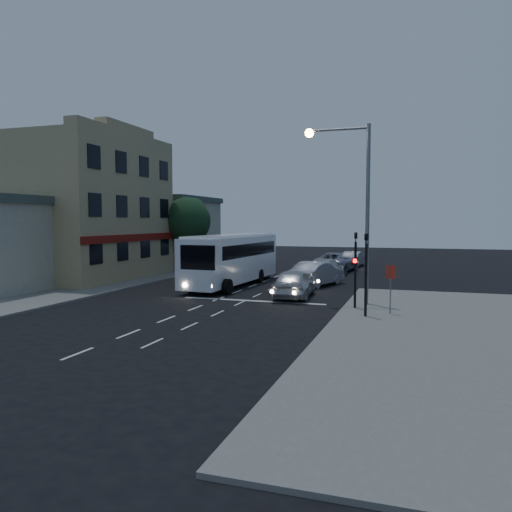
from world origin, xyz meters
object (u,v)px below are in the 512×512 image
(street_tree, at_px, (187,219))
(car_sedan_c, at_px, (336,262))
(streetlight, at_px, (355,193))
(regulatory_sign, at_px, (391,281))
(car_sedan_a, at_px, (317,274))
(traffic_signal_side, at_px, (366,264))
(tour_bus, at_px, (232,258))
(car_suv, at_px, (294,283))
(car_sedan_b, at_px, (326,268))
(traffic_signal_main, at_px, (355,260))
(car_extra, at_px, (353,259))

(street_tree, bearing_deg, car_sedan_c, 18.54)
(streetlight, bearing_deg, regulatory_sign, -51.25)
(car_sedan_a, height_order, regulatory_sign, regulatory_sign)
(traffic_signal_side, relative_size, streetlight, 0.46)
(car_sedan_a, relative_size, regulatory_sign, 2.27)
(regulatory_sign, xyz_separation_m, streetlight, (-1.96, 2.44, 4.14))
(tour_bus, height_order, car_suv, tour_bus)
(car_sedan_a, xyz_separation_m, car_sedan_b, (-0.29, 5.01, -0.08))
(tour_bus, distance_m, car_suv, 6.52)
(streetlight, bearing_deg, tour_bus, 147.84)
(car_suv, distance_m, streetlight, 6.23)
(regulatory_sign, distance_m, streetlight, 5.18)
(car_suv, height_order, traffic_signal_main, traffic_signal_main)
(streetlight, bearing_deg, car_sedan_b, 106.40)
(traffic_signal_main, bearing_deg, streetlight, 100.20)
(car_extra, xyz_separation_m, traffic_signal_side, (3.71, -25.75, 1.70))
(car_suv, distance_m, car_extra, 20.77)
(car_sedan_b, relative_size, regulatory_sign, 2.33)
(car_sedan_a, relative_size, streetlight, 0.55)
(traffic_signal_side, bearing_deg, streetlight, 105.70)
(car_sedan_c, height_order, traffic_signal_side, traffic_signal_side)
(car_sedan_a, bearing_deg, street_tree, -9.37)
(tour_bus, bearing_deg, car_suv, -33.68)
(traffic_signal_main, bearing_deg, tour_bus, 142.39)
(tour_bus, xyz_separation_m, street_tree, (-6.90, 7.39, 2.65))
(traffic_signal_main, distance_m, traffic_signal_side, 2.10)
(traffic_signal_main, bearing_deg, car_sedan_b, 105.76)
(car_sedan_b, relative_size, street_tree, 0.83)
(car_sedan_a, bearing_deg, regulatory_sign, 134.78)
(car_sedan_c, bearing_deg, streetlight, 107.54)
(car_sedan_c, xyz_separation_m, traffic_signal_main, (3.79, -18.27, 1.60))
(tour_bus, relative_size, car_extra, 2.56)
(car_suv, bearing_deg, regulatory_sign, 139.29)
(car_sedan_a, relative_size, car_extra, 1.14)
(car_sedan_c, relative_size, traffic_signal_main, 1.45)
(car_sedan_c, relative_size, traffic_signal_side, 1.45)
(car_sedan_a, xyz_separation_m, traffic_signal_main, (3.50, -8.43, 1.60))
(car_sedan_b, height_order, car_extra, car_sedan_b)
(traffic_signal_side, bearing_deg, car_sedan_b, 106.24)
(car_suv, height_order, car_extra, car_suv)
(tour_bus, bearing_deg, streetlight, -29.22)
(car_extra, bearing_deg, regulatory_sign, 105.09)
(tour_bus, distance_m, street_tree, 10.45)
(car_sedan_b, xyz_separation_m, streetlight, (3.54, -12.02, 4.99))
(car_sedan_c, relative_size, streetlight, 0.66)
(car_suv, distance_m, traffic_signal_side, 6.88)
(car_suv, height_order, car_sedan_c, car_sedan_c)
(car_sedan_c, distance_m, traffic_signal_main, 18.73)
(car_sedan_a, xyz_separation_m, car_extra, (0.50, 15.34, -0.10))
(regulatory_sign, relative_size, street_tree, 0.35)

